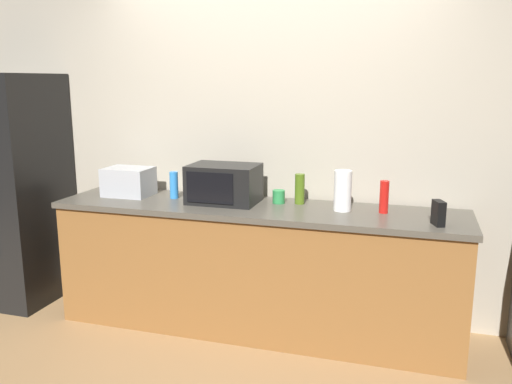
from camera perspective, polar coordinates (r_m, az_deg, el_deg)
name	(u,v)px	position (r m, az deg, el deg)	size (l,w,h in m)	color
ground_plane	(238,354)	(3.62, -1.92, -16.98)	(8.00, 8.00, 0.00)	#A87F51
back_wall	(272,135)	(3.97, 1.73, 6.13)	(6.40, 0.10, 2.70)	#B2A893
counter_run	(256,268)	(3.78, 0.00, -8.16)	(2.84, 0.64, 0.90)	brown
refrigerator	(11,189)	(4.66, -24.87, 0.31)	(0.72, 0.73, 1.80)	black
microwave	(224,184)	(3.75, -3.47, 0.90)	(0.48, 0.35, 0.27)	black
toaster_oven	(129,182)	(4.09, -13.52, 1.09)	(0.34, 0.26, 0.21)	#B7BABF
paper_towel_roll	(343,191)	(3.55, 9.30, 0.15)	(0.12, 0.12, 0.27)	white
cordless_phone	(438,213)	(3.34, 19.01, -2.16)	(0.05, 0.11, 0.15)	black
bottle_hot_sauce	(384,197)	(3.55, 13.60, -0.51)	(0.06, 0.06, 0.21)	red
bottle_spray_cleaner	(174,185)	(3.92, -8.81, 0.74)	(0.06, 0.06, 0.20)	#338CE5
bottle_olive_oil	(300,189)	(3.72, 4.72, 0.33)	(0.07, 0.07, 0.21)	#4C6B19
mug_green	(279,197)	(3.74, 2.45, -0.51)	(0.09, 0.09, 0.09)	#2D8C47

